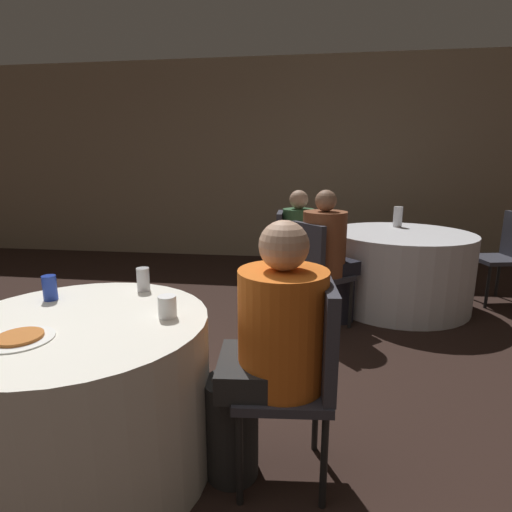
# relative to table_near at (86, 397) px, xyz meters

# --- Properties ---
(ground_plane) EXTENTS (16.00, 16.00, 0.00)m
(ground_plane) POSITION_rel_table_near_xyz_m (-0.14, -0.06, -0.36)
(ground_plane) COLOR black
(wall_back) EXTENTS (16.00, 0.06, 2.80)m
(wall_back) POSITION_rel_table_near_xyz_m (-0.14, 4.41, 1.04)
(wall_back) COLOR gray
(wall_back) RESTS_ON ground_plane
(table_near) EXTENTS (1.10, 1.10, 0.73)m
(table_near) POSITION_rel_table_near_xyz_m (0.00, 0.00, 0.00)
(table_near) COLOR white
(table_near) RESTS_ON ground_plane
(table_far) EXTENTS (1.35, 1.35, 0.73)m
(table_far) POSITION_rel_table_near_xyz_m (1.84, 2.48, 0.00)
(table_far) COLOR silver
(table_far) RESTS_ON ground_plane
(chair_near_east) EXTENTS (0.44, 0.43, 0.91)m
(chair_near_east) POSITION_rel_table_near_xyz_m (0.96, 0.09, 0.18)
(chair_near_east) COLOR #383842
(chair_near_east) RESTS_ON ground_plane
(chair_far_west) EXTENTS (0.42, 0.41, 0.91)m
(chair_far_west) POSITION_rel_table_near_xyz_m (0.75, 2.45, 0.18)
(chair_far_west) COLOR #383842
(chair_far_west) RESTS_ON ground_plane
(chair_far_southwest) EXTENTS (0.56, 0.56, 0.91)m
(chair_far_southwest) POSITION_rel_table_near_xyz_m (1.01, 1.77, 0.18)
(chair_far_southwest) COLOR #383842
(chair_far_southwest) RESTS_ON ground_plane
(chair_far_east) EXTENTS (0.48, 0.47, 0.91)m
(chair_far_east) POSITION_rel_table_near_xyz_m (2.90, 2.70, 0.18)
(chair_far_east) COLOR #383842
(chair_far_east) RESTS_ON ground_plane
(person_green_jacket) EXTENTS (0.49, 0.31, 1.13)m
(person_green_jacket) POSITION_rel_table_near_xyz_m (0.92, 2.45, 0.20)
(person_green_jacket) COLOR #4C4238
(person_green_jacket) RESTS_ON ground_plane
(person_floral_shirt) EXTENTS (0.50, 0.49, 1.17)m
(person_floral_shirt) POSITION_rel_table_near_xyz_m (1.13, 1.87, 0.24)
(person_floral_shirt) COLOR black
(person_floral_shirt) RESTS_ON ground_plane
(person_orange_shirt) EXTENTS (0.53, 0.39, 1.16)m
(person_orange_shirt) POSITION_rel_table_near_xyz_m (0.80, 0.07, 0.24)
(person_orange_shirt) COLOR #282828
(person_orange_shirt) RESTS_ON ground_plane
(pizza_plate_near) EXTENTS (0.25, 0.25, 0.02)m
(pizza_plate_near) POSITION_rel_table_near_xyz_m (-0.11, -0.21, 0.37)
(pizza_plate_near) COLOR white
(pizza_plate_near) RESTS_ON table_near
(soda_can_silver) EXTENTS (0.07, 0.07, 0.12)m
(soda_can_silver) POSITION_rel_table_near_xyz_m (0.11, 0.42, 0.43)
(soda_can_silver) COLOR silver
(soda_can_silver) RESTS_ON table_near
(soda_can_blue) EXTENTS (0.07, 0.07, 0.12)m
(soda_can_blue) POSITION_rel_table_near_xyz_m (-0.28, 0.22, 0.43)
(soda_can_blue) COLOR #1E38A5
(soda_can_blue) RESTS_ON table_near
(cup_near) EXTENTS (0.08, 0.08, 0.10)m
(cup_near) POSITION_rel_table_near_xyz_m (0.37, 0.09, 0.41)
(cup_near) COLOR white
(cup_near) RESTS_ON table_near
(bottle_far) EXTENTS (0.09, 0.09, 0.21)m
(bottle_far) POSITION_rel_table_near_xyz_m (1.86, 2.82, 0.47)
(bottle_far) COLOR white
(bottle_far) RESTS_ON table_far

